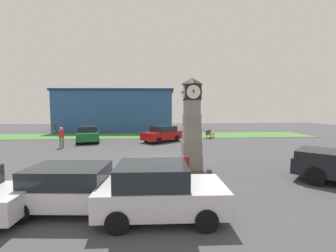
# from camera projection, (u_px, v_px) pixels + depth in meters

# --- Properties ---
(ground_plane) EXTENTS (74.15, 74.15, 0.00)m
(ground_plane) POSITION_uv_depth(u_px,v_px,m) (158.00, 161.00, 14.11)
(ground_plane) COLOR #424247
(clock_tower) EXTENTS (1.20, 1.13, 4.99)m
(clock_tower) POSITION_uv_depth(u_px,v_px,m) (192.00, 127.00, 12.29)
(clock_tower) COLOR gray
(clock_tower) RESTS_ON ground_plane
(bollard_near_tower) EXTENTS (0.28, 0.28, 1.12)m
(bollard_near_tower) POSITION_uv_depth(u_px,v_px,m) (187.00, 167.00, 10.61)
(bollard_near_tower) COLOR maroon
(bollard_near_tower) RESTS_ON ground_plane
(bollard_mid_row) EXTENTS (0.27, 0.27, 0.88)m
(bollard_mid_row) POSITION_uv_depth(u_px,v_px,m) (209.00, 179.00, 9.11)
(bollard_mid_row) COLOR #333338
(bollard_mid_row) RESTS_ON ground_plane
(car_near_tower) EXTENTS (4.55, 2.29, 1.45)m
(car_near_tower) POSITION_uv_depth(u_px,v_px,m) (76.00, 187.00, 7.33)
(car_near_tower) COLOR silver
(car_near_tower) RESTS_ON ground_plane
(car_by_building) EXTENTS (3.87, 2.16, 1.64)m
(car_by_building) POSITION_uv_depth(u_px,v_px,m) (159.00, 190.00, 6.85)
(car_by_building) COLOR silver
(car_by_building) RESTS_ON ground_plane
(car_far_lot) EXTENTS (4.27, 4.10, 1.58)m
(car_far_lot) POSITION_uv_depth(u_px,v_px,m) (162.00, 134.00, 22.60)
(car_far_lot) COLOR #A51111
(car_far_lot) RESTS_ON ground_plane
(car_silver_hatch) EXTENTS (3.05, 4.62, 1.55)m
(car_silver_hatch) POSITION_uv_depth(u_px,v_px,m) (88.00, 134.00, 22.50)
(car_silver_hatch) COLOR #19602D
(car_silver_hatch) RESTS_ON ground_plane
(bench) EXTENTS (1.33, 1.63, 0.90)m
(bench) POSITION_uv_depth(u_px,v_px,m) (210.00, 133.00, 25.48)
(bench) COLOR brown
(bench) RESTS_ON ground_plane
(pedestrian_near_bench) EXTENTS (0.46, 0.38, 1.76)m
(pedestrian_near_bench) POSITION_uv_depth(u_px,v_px,m) (61.00, 136.00, 18.98)
(pedestrian_near_bench) COLOR #338C4C
(pedestrian_near_bench) RESTS_ON ground_plane
(pedestrian_crossing_lot) EXTENTS (0.28, 0.42, 1.59)m
(pedestrian_crossing_lot) POSITION_uv_depth(u_px,v_px,m) (54.00, 128.00, 28.01)
(pedestrian_crossing_lot) COLOR #338C4C
(pedestrian_crossing_lot) RESTS_ON ground_plane
(warehouse_blue_far) EXTENTS (17.15, 7.89, 6.05)m
(warehouse_blue_far) POSITION_uv_depth(u_px,v_px,m) (117.00, 111.00, 33.42)
(warehouse_blue_far) COLOR #2D5193
(warehouse_blue_far) RESTS_ON ground_plane
(grass_verge_far) EXTENTS (44.49, 5.66, 0.04)m
(grass_verge_far) POSITION_uv_depth(u_px,v_px,m) (129.00, 136.00, 27.40)
(grass_verge_far) COLOR #477A38
(grass_verge_far) RESTS_ON ground_plane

